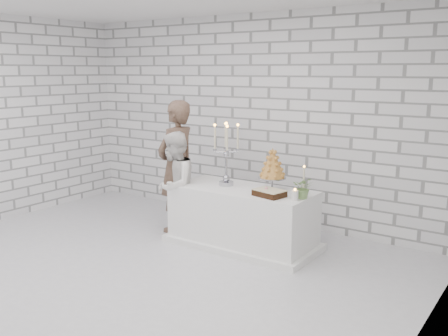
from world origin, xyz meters
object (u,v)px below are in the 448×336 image
croquembouche (272,169)px  cake_table (242,217)px  groom (177,166)px  bride (175,185)px  candelabra (226,154)px

croquembouche → cake_table: bearing=-162.4°
cake_table → croquembouche: croquembouche is taller
cake_table → groom: groom is taller
cake_table → bride: (-0.91, -0.23, 0.34)m
bride → candelabra: bearing=89.7°
cake_table → candelabra: 0.83m
candelabra → croquembouche: 0.64m
bride → croquembouche: bride is taller
croquembouche → bride: bearing=-164.7°
bride → candelabra: candelabra is taller
groom → candelabra: (0.83, -0.00, 0.25)m
candelabra → groom: bearing=179.9°
groom → cake_table: bearing=90.0°
bride → candelabra: (0.65, 0.25, 0.45)m
cake_table → bride: bride is taller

